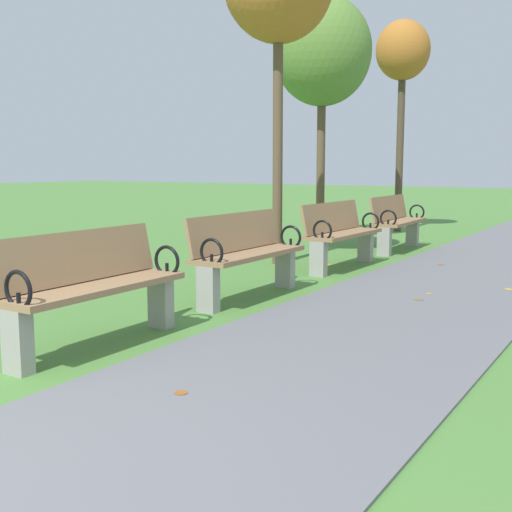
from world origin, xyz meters
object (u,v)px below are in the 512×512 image
at_px(park_bench_2, 92,285).
at_px(park_bench_4, 340,233).
at_px(tree_2, 322,52).
at_px(park_bench_3, 246,253).
at_px(tree_3, 403,55).
at_px(park_bench_5, 397,221).

relative_size(park_bench_2, park_bench_4, 1.00).
bearing_deg(park_bench_2, park_bench_4, 90.00).
bearing_deg(tree_2, park_bench_2, -77.19).
xyz_separation_m(park_bench_3, tree_3, (-1.05, 7.52, 3.15)).
bearing_deg(tree_3, park_bench_5, -70.58).
bearing_deg(park_bench_2, tree_3, 96.16).
bearing_deg(tree_3, tree_2, -103.13).
bearing_deg(park_bench_4, park_bench_3, -90.00).
distance_m(park_bench_4, tree_3, 6.13).
relative_size(park_bench_3, park_bench_5, 0.99).
relative_size(park_bench_4, tree_2, 0.37).
relative_size(park_bench_4, tree_3, 0.37).
bearing_deg(park_bench_5, park_bench_2, -90.00).
bearing_deg(park_bench_4, tree_3, 101.46).
bearing_deg(park_bench_4, park_bench_5, 90.00).
bearing_deg(tree_3, park_bench_4, -78.54).
height_order(park_bench_5, tree_3, tree_3).
bearing_deg(park_bench_3, tree_2, 108.06).
height_order(park_bench_3, tree_3, tree_3).
distance_m(park_bench_5, tree_2, 3.36).
height_order(tree_2, tree_3, tree_2).
bearing_deg(tree_3, park_bench_3, -82.08).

